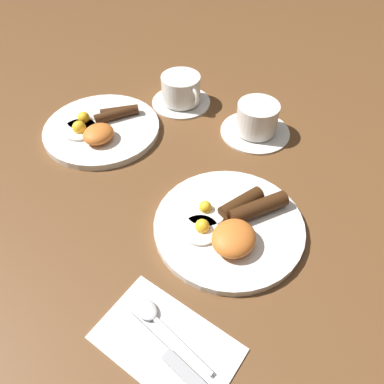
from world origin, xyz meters
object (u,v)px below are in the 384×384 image
breakfast_plate_near (230,225)px  teacup_far (181,91)px  breakfast_plate_far (101,128)px  spoon (153,317)px  knife (166,354)px  teacup_near (256,121)px

breakfast_plate_near → teacup_far: size_ratio=1.83×
breakfast_plate_far → breakfast_plate_near: bearing=-101.0°
breakfast_plate_near → spoon: 0.21m
breakfast_plate_near → knife: bearing=-171.1°
teacup_near → breakfast_plate_near: bearing=-161.0°
teacup_near → knife: size_ratio=0.96×
spoon → teacup_far: bearing=-49.6°
teacup_far → breakfast_plate_near: bearing=-132.3°
teacup_far → spoon: teacup_far is taller
teacup_far → breakfast_plate_far: bearing=157.4°
breakfast_plate_far → teacup_near: (0.20, -0.29, 0.02)m
breakfast_plate_near → teacup_far: 0.41m
teacup_far → knife: bearing=-146.6°
teacup_near → teacup_far: (0.00, 0.21, 0.00)m
breakfast_plate_near → knife: 0.24m
teacup_far → knife: teacup_far is taller
breakfast_plate_far → spoon: bearing=-127.0°
breakfast_plate_far → teacup_near: bearing=-55.6°
teacup_far → spoon: bearing=-148.8°
breakfast_plate_near → breakfast_plate_far: (0.07, 0.38, -0.00)m
teacup_near → teacup_far: teacup_near is taller
teacup_near → teacup_far: 0.21m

